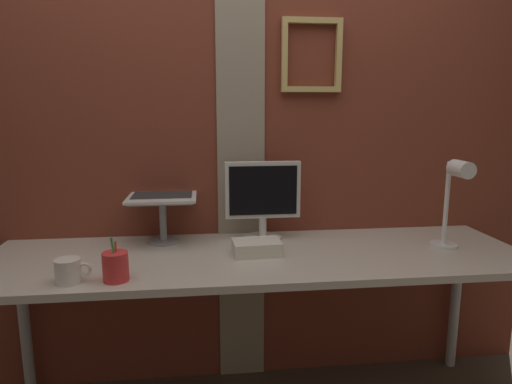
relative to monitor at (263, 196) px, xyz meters
name	(u,v)px	position (x,y,z in m)	size (l,w,h in m)	color
brick_wall_back	(229,114)	(-0.14, 0.18, 0.37)	(3.16, 0.16, 2.70)	brown
desk	(259,269)	(-0.05, -0.22, -0.28)	(2.30, 0.68, 0.77)	beige
monitor	(263,196)	(0.00, 0.00, 0.00)	(0.35, 0.18, 0.37)	silver
laptop_stand	(163,213)	(-0.46, 0.00, -0.07)	(0.28, 0.22, 0.21)	gray
laptop	(163,182)	(-0.46, 0.08, 0.06)	(0.31, 0.33, 0.24)	silver
desk_lamp	(454,195)	(0.79, -0.27, 0.04)	(0.12, 0.20, 0.40)	white
pen_cup	(116,266)	(-0.59, -0.45, -0.16)	(0.09, 0.09, 0.17)	red
coffee_mug	(69,271)	(-0.76, -0.45, -0.17)	(0.13, 0.09, 0.09)	silver
paper_clutter_stack	(257,247)	(-0.05, -0.22, -0.18)	(0.20, 0.14, 0.06)	silver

